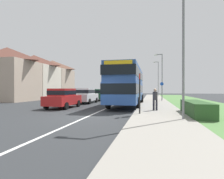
{
  "coord_description": "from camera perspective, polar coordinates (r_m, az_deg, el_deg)",
  "views": [
    {
      "loc": [
        3.66,
        -10.56,
        1.64
      ],
      "look_at": [
        0.57,
        3.95,
        1.6
      ],
      "focal_mm": 29.17,
      "sensor_mm": 36.0,
      "label": 1
    }
  ],
  "objects": [
    {
      "name": "parked_car_red",
      "position": [
        16.2,
        -15.12,
        -2.4
      ],
      "size": [
        1.92,
        4.01,
        1.68
      ],
      "color": "#B21E1E",
      "rests_on": "ground_plane"
    },
    {
      "name": "parked_car_blue",
      "position": [
        31.48,
        -1.42,
        -1.16
      ],
      "size": [
        1.96,
        4.16,
        1.67
      ],
      "color": "navy",
      "rests_on": "ground_plane"
    },
    {
      "name": "cycle_route_sign",
      "position": [
        24.17,
        15.35,
        -0.36
      ],
      "size": [
        0.44,
        0.08,
        2.52
      ],
      "color": "slate",
      "rests_on": "ground_plane"
    },
    {
      "name": "parked_car_white",
      "position": [
        21.13,
        -8.35,
        -1.75
      ],
      "size": [
        2.0,
        4.18,
        1.71
      ],
      "color": "silver",
      "rests_on": "ground_plane"
    },
    {
      "name": "roadside_hedge",
      "position": [
        11.97,
        24.81,
        -5.57
      ],
      "size": [
        1.1,
        4.29,
        0.9
      ],
      "primitive_type": "cube",
      "color": "#2D5128",
      "rests_on": "ground_plane"
    },
    {
      "name": "parked_car_dark_green",
      "position": [
        26.26,
        -3.94,
        -1.48
      ],
      "size": [
        1.89,
        4.38,
        1.62
      ],
      "color": "#19472D",
      "rests_on": "ground_plane"
    },
    {
      "name": "bus_stop_sign",
      "position": [
        11.37,
        8.68,
        -0.35
      ],
      "size": [
        0.09,
        0.52,
        2.6
      ],
      "color": "black",
      "rests_on": "ground_plane"
    },
    {
      "name": "ground_plane",
      "position": [
        11.29,
        -7.1,
        -8.19
      ],
      "size": [
        120.0,
        120.0,
        0.0
      ],
      "primitive_type": "plane",
      "color": "#2D3033"
    },
    {
      "name": "house_terrace_far_side",
      "position": [
        33.49,
        -23.3,
        3.65
      ],
      "size": [
        7.12,
        17.44,
        7.38
      ],
      "color": "tan",
      "rests_on": "ground_plane"
    },
    {
      "name": "double_decker_bus",
      "position": [
        17.89,
        4.85,
        1.76
      ],
      "size": [
        2.8,
        10.67,
        3.7
      ],
      "color": "#284C93",
      "rests_on": "ground_plane"
    },
    {
      "name": "street_lamp_far",
      "position": [
        41.24,
        14.15,
        3.95
      ],
      "size": [
        1.14,
        0.2,
        7.64
      ],
      "color": "slate",
      "rests_on": "ground_plane"
    },
    {
      "name": "street_lamp_near",
      "position": [
        10.23,
        20.88,
        15.74
      ],
      "size": [
        1.14,
        0.2,
        7.68
      ],
      "color": "slate",
      "rests_on": "ground_plane"
    },
    {
      "name": "pavement_near_side",
      "position": [
        16.64,
        13.88,
        -5.3
      ],
      "size": [
        3.2,
        68.0,
        0.12
      ],
      "primitive_type": "cube",
      "color": "gray",
      "rests_on": "ground_plane"
    },
    {
      "name": "pedestrian_at_stop",
      "position": [
        13.29,
        13.37,
        -2.72
      ],
      "size": [
        0.34,
        0.34,
        1.67
      ],
      "color": "#23232D",
      "rests_on": "ground_plane"
    },
    {
      "name": "lane_marking_centre",
      "position": [
        18.99,
        0.86,
        -4.79
      ],
      "size": [
        0.14,
        60.0,
        0.01
      ],
      "primitive_type": "cube",
      "color": "silver",
      "rests_on": "ground_plane"
    },
    {
      "name": "street_lamp_mid",
      "position": [
        27.02,
        15.19,
        4.86
      ],
      "size": [
        1.14,
        0.2,
        6.65
      ],
      "color": "slate",
      "rests_on": "ground_plane"
    },
    {
      "name": "grass_verge_seaward",
      "position": [
        17.32,
        28.3,
        -5.16
      ],
      "size": [
        6.0,
        68.0,
        0.08
      ],
      "primitive_type": "cube",
      "color": "#517F42",
      "rests_on": "ground_plane"
    }
  ]
}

